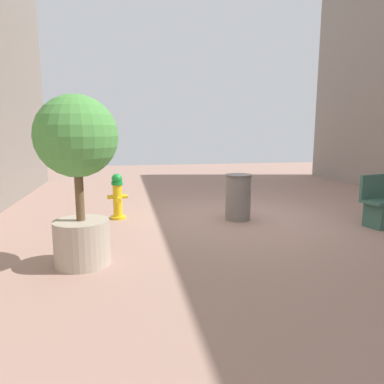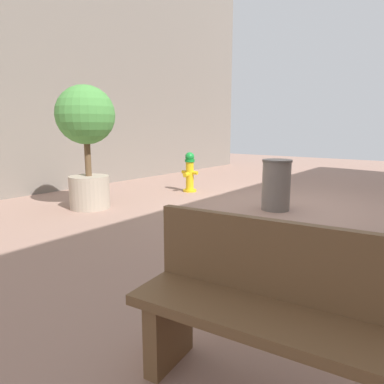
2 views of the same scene
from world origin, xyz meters
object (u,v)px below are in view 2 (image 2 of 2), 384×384
object	(u,v)px
bench_far	(266,311)
planter_tree	(86,132)
fire_hydrant	(190,172)
trash_bin	(276,185)

from	to	relation	value
bench_far	planter_tree	size ratio (longest dim) A/B	0.68
fire_hydrant	planter_tree	bearing A→B (deg)	80.29
bench_far	trash_bin	world-z (taller)	bench_far
planter_tree	trash_bin	xyz separation A→B (m)	(-2.75, -1.93, -0.92)
bench_far	trash_bin	bearing A→B (deg)	-66.93
planter_tree	fire_hydrant	bearing A→B (deg)	-99.71
bench_far	trash_bin	xyz separation A→B (m)	(1.76, -4.14, -0.03)
trash_bin	bench_far	bearing A→B (deg)	113.07
fire_hydrant	planter_tree	world-z (taller)	planter_tree
bench_far	trash_bin	size ratio (longest dim) A/B	1.66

